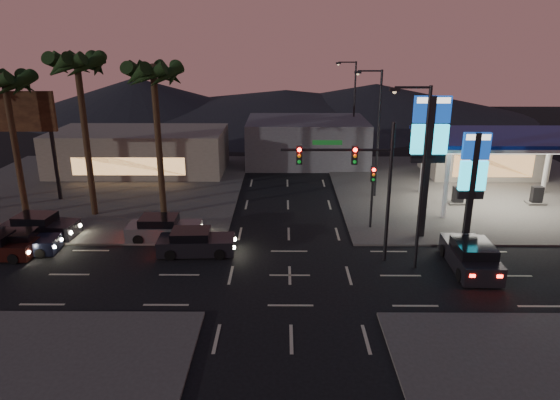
{
  "coord_description": "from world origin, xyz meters",
  "views": [
    {
      "loc": [
        -0.35,
        -24.41,
        12.25
      ],
      "look_at": [
        -0.56,
        3.98,
        3.0
      ],
      "focal_mm": 32.0,
      "sensor_mm": 36.0,
      "label": 1
    }
  ],
  "objects_px": {
    "car_lane_b_front": "(163,229)",
    "traffic_signal_mast": "(359,173)",
    "car_lane_a_rear": "(21,243)",
    "pylon_sign_short": "(473,171)",
    "gas_station": "(505,140)",
    "suv_station": "(471,256)",
    "car_lane_a_front": "(195,243)",
    "car_lane_b_mid": "(40,227)",
    "pylon_sign_tall": "(429,139)"
  },
  "relations": [
    {
      "from": "car_lane_a_front",
      "to": "suv_station",
      "type": "bearing_deg",
      "value": -7.31
    },
    {
      "from": "gas_station",
      "to": "suv_station",
      "type": "height_order",
      "value": "gas_station"
    },
    {
      "from": "gas_station",
      "to": "car_lane_b_front",
      "type": "height_order",
      "value": "gas_station"
    },
    {
      "from": "car_lane_a_rear",
      "to": "suv_station",
      "type": "height_order",
      "value": "suv_station"
    },
    {
      "from": "traffic_signal_mast",
      "to": "car_lane_a_rear",
      "type": "distance_m",
      "value": 20.25
    },
    {
      "from": "pylon_sign_short",
      "to": "car_lane_a_rear",
      "type": "xyz_separation_m",
      "value": [
        -26.95,
        -1.66,
        -4.02
      ]
    },
    {
      "from": "traffic_signal_mast",
      "to": "car_lane_a_rear",
      "type": "xyz_separation_m",
      "value": [
        -19.7,
        0.86,
        -4.59
      ]
    },
    {
      "from": "car_lane_b_mid",
      "to": "suv_station",
      "type": "relative_size",
      "value": 0.95
    },
    {
      "from": "pylon_sign_tall",
      "to": "car_lane_b_front",
      "type": "relative_size",
      "value": 1.9
    },
    {
      "from": "traffic_signal_mast",
      "to": "car_lane_b_mid",
      "type": "bearing_deg",
      "value": 170.34
    },
    {
      "from": "gas_station",
      "to": "car_lane_a_front",
      "type": "distance_m",
      "value": 23.84
    },
    {
      "from": "car_lane_a_rear",
      "to": "suv_station",
      "type": "bearing_deg",
      "value": -4.43
    },
    {
      "from": "pylon_sign_tall",
      "to": "traffic_signal_mast",
      "type": "height_order",
      "value": "pylon_sign_tall"
    },
    {
      "from": "pylon_sign_short",
      "to": "car_lane_b_front",
      "type": "relative_size",
      "value": 1.48
    },
    {
      "from": "gas_station",
      "to": "traffic_signal_mast",
      "type": "relative_size",
      "value": 1.53
    },
    {
      "from": "pylon_sign_tall",
      "to": "suv_station",
      "type": "xyz_separation_m",
      "value": [
        1.5,
        -4.66,
        -5.62
      ]
    },
    {
      "from": "car_lane_a_front",
      "to": "car_lane_b_front",
      "type": "bearing_deg",
      "value": 137.56
    },
    {
      "from": "car_lane_a_front",
      "to": "car_lane_b_front",
      "type": "relative_size",
      "value": 0.99
    },
    {
      "from": "traffic_signal_mast",
      "to": "suv_station",
      "type": "bearing_deg",
      "value": -10.47
    },
    {
      "from": "gas_station",
      "to": "car_lane_b_mid",
      "type": "distance_m",
      "value": 32.96
    },
    {
      "from": "car_lane_a_front",
      "to": "car_lane_b_mid",
      "type": "height_order",
      "value": "car_lane_b_mid"
    },
    {
      "from": "gas_station",
      "to": "car_lane_b_mid",
      "type": "xyz_separation_m",
      "value": [
        -31.98,
        -6.65,
        -4.37
      ]
    },
    {
      "from": "car_lane_a_rear",
      "to": "suv_station",
      "type": "xyz_separation_m",
      "value": [
        25.94,
        -2.01,
        0.14
      ]
    },
    {
      "from": "pylon_sign_tall",
      "to": "car_lane_b_mid",
      "type": "distance_m",
      "value": 25.13
    },
    {
      "from": "traffic_signal_mast",
      "to": "car_lane_b_mid",
      "type": "height_order",
      "value": "traffic_signal_mast"
    },
    {
      "from": "pylon_sign_tall",
      "to": "gas_station",
      "type": "bearing_deg",
      "value": 40.91
    },
    {
      "from": "car_lane_a_rear",
      "to": "car_lane_a_front",
      "type": "bearing_deg",
      "value": -0.07
    },
    {
      "from": "pylon_sign_short",
      "to": "suv_station",
      "type": "xyz_separation_m",
      "value": [
        -1.0,
        -3.66,
        -3.88
      ]
    },
    {
      "from": "car_lane_a_rear",
      "to": "car_lane_b_mid",
      "type": "height_order",
      "value": "car_lane_b_mid"
    },
    {
      "from": "car_lane_a_front",
      "to": "suv_station",
      "type": "xyz_separation_m",
      "value": [
        15.57,
        -2.0,
        0.08
      ]
    },
    {
      "from": "gas_station",
      "to": "pylon_sign_tall",
      "type": "xyz_separation_m",
      "value": [
        -7.5,
        -6.5,
        1.31
      ]
    },
    {
      "from": "traffic_signal_mast",
      "to": "car_lane_b_front",
      "type": "distance_m",
      "value": 12.94
    },
    {
      "from": "gas_station",
      "to": "traffic_signal_mast",
      "type": "xyz_separation_m",
      "value": [
        -12.24,
        -10.01,
        0.15
      ]
    },
    {
      "from": "gas_station",
      "to": "suv_station",
      "type": "bearing_deg",
      "value": -118.26
    },
    {
      "from": "pylon_sign_tall",
      "to": "suv_station",
      "type": "distance_m",
      "value": 7.45
    },
    {
      "from": "car_lane_a_rear",
      "to": "pylon_sign_short",
      "type": "bearing_deg",
      "value": 3.52
    },
    {
      "from": "traffic_signal_mast",
      "to": "car_lane_b_front",
      "type": "height_order",
      "value": "traffic_signal_mast"
    },
    {
      "from": "pylon_sign_short",
      "to": "gas_station",
      "type": "bearing_deg",
      "value": 56.31
    },
    {
      "from": "car_lane_b_mid",
      "to": "suv_station",
      "type": "distance_m",
      "value": 26.37
    },
    {
      "from": "gas_station",
      "to": "traffic_signal_mast",
      "type": "height_order",
      "value": "traffic_signal_mast"
    },
    {
      "from": "gas_station",
      "to": "pylon_sign_tall",
      "type": "distance_m",
      "value": 10.01
    },
    {
      "from": "car_lane_a_front",
      "to": "car_lane_b_front",
      "type": "height_order",
      "value": "car_lane_b_front"
    },
    {
      "from": "car_lane_a_front",
      "to": "pylon_sign_tall",
      "type": "bearing_deg",
      "value": 10.74
    },
    {
      "from": "gas_station",
      "to": "car_lane_b_front",
      "type": "xyz_separation_m",
      "value": [
        -23.98,
        -6.97,
        -4.37
      ]
    },
    {
      "from": "gas_station",
      "to": "suv_station",
      "type": "relative_size",
      "value": 2.39
    },
    {
      "from": "car_lane_a_front",
      "to": "car_lane_b_mid",
      "type": "relative_size",
      "value": 0.97
    },
    {
      "from": "pylon_sign_tall",
      "to": "car_lane_b_mid",
      "type": "xyz_separation_m",
      "value": [
        -24.48,
        -0.15,
        -5.68
      ]
    },
    {
      "from": "car_lane_a_rear",
      "to": "suv_station",
      "type": "distance_m",
      "value": 26.02
    },
    {
      "from": "traffic_signal_mast",
      "to": "car_lane_b_front",
      "type": "relative_size",
      "value": 1.69
    },
    {
      "from": "car_lane_b_front",
      "to": "traffic_signal_mast",
      "type": "bearing_deg",
      "value": -14.54
    }
  ]
}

